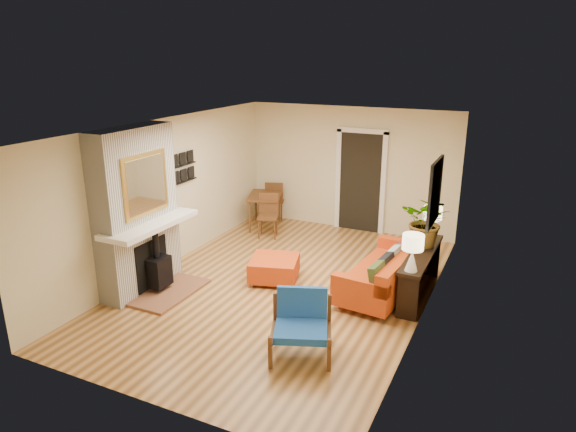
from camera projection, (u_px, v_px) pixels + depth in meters
name	position (u px, v px, depth m)	size (l,w,h in m)	color
room_shell	(369.00, 181.00, 10.02)	(6.50, 6.50, 6.50)	tan
fireplace	(139.00, 215.00, 7.96)	(1.09, 1.68, 2.60)	white
sofa	(388.00, 272.00, 8.07)	(1.06, 2.09, 0.79)	silver
ottoman	(274.00, 268.00, 8.55)	(0.95, 0.95, 0.39)	silver
blue_chair	(301.00, 320.00, 6.47)	(0.97, 0.96, 0.79)	brown
dining_table	(268.00, 201.00, 11.04)	(1.08, 1.68, 0.89)	brown
console_table	(421.00, 261.00, 7.90)	(0.34, 1.85, 0.72)	black
lamp_near	(413.00, 248.00, 7.10)	(0.30, 0.30, 0.54)	white
lamp_far	(432.00, 218.00, 8.36)	(0.30, 0.30, 0.54)	white
houseplant	(427.00, 221.00, 7.99)	(0.74, 0.65, 0.83)	#1E5919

